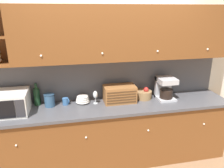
# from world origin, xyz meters

# --- Properties ---
(ground_plane) EXTENTS (24.00, 24.00, 0.00)m
(ground_plane) POSITION_xyz_m (0.00, 0.00, 0.00)
(ground_plane) COLOR #896647
(wall_back) EXTENTS (5.74, 0.06, 2.60)m
(wall_back) POSITION_xyz_m (0.00, 0.03, 1.30)
(wall_back) COLOR silver
(wall_back) RESTS_ON ground_plane
(counter_unit) EXTENTS (3.36, 0.62, 0.91)m
(counter_unit) POSITION_xyz_m (0.00, -0.29, 0.45)
(counter_unit) COLOR brown
(counter_unit) RESTS_ON ground_plane
(backsplash_panel) EXTENTS (3.34, 0.01, 0.61)m
(backsplash_panel) POSITION_xyz_m (0.00, -0.01, 1.21)
(backsplash_panel) COLOR #4C4C51
(backsplash_panel) RESTS_ON counter_unit
(upper_cabinets) EXTENTS (3.34, 0.38, 0.70)m
(upper_cabinets) POSITION_xyz_m (0.16, -0.18, 1.87)
(upper_cabinets) COLOR brown
(upper_cabinets) RESTS_ON backsplash_panel
(microwave) EXTENTS (0.48, 0.43, 0.28)m
(microwave) POSITION_xyz_m (-1.35, -0.27, 1.05)
(microwave) COLOR silver
(microwave) RESTS_ON counter_unit
(wine_bottle) EXTENTS (0.09, 0.09, 0.31)m
(wine_bottle) POSITION_xyz_m (-1.03, -0.08, 1.05)
(wine_bottle) COLOR #19381E
(wine_bottle) RESTS_ON counter_unit
(storage_canister) EXTENTS (0.14, 0.14, 0.18)m
(storage_canister) POSITION_xyz_m (-0.86, -0.16, 0.99)
(storage_canister) COLOR #33567A
(storage_canister) RESTS_ON counter_unit
(mug) EXTENTS (0.10, 0.08, 0.10)m
(mug) POSITION_xyz_m (-0.64, -0.15, 0.95)
(mug) COLOR #38669E
(mug) RESTS_ON counter_unit
(bowl_stack_on_counter) EXTENTS (0.20, 0.20, 0.12)m
(bowl_stack_on_counter) POSITION_xyz_m (-0.41, -0.14, 0.96)
(bowl_stack_on_counter) COLOR silver
(bowl_stack_on_counter) RESTS_ON counter_unit
(wine_glass) EXTENTS (0.07, 0.07, 0.19)m
(wine_glass) POSITION_xyz_m (-0.24, -0.19, 1.03)
(wine_glass) COLOR silver
(wine_glass) RESTS_ON counter_unit
(bread_box) EXTENTS (0.45, 0.27, 0.24)m
(bread_box) POSITION_xyz_m (0.11, -0.20, 1.02)
(bread_box) COLOR #996033
(bread_box) RESTS_ON counter_unit
(fruit_basket) EXTENTS (0.24, 0.24, 0.18)m
(fruit_basket) POSITION_xyz_m (0.49, -0.15, 0.97)
(fruit_basket) COLOR #937047
(fruit_basket) RESTS_ON counter_unit
(coffee_maker) EXTENTS (0.25, 0.27, 0.33)m
(coffee_maker) POSITION_xyz_m (0.79, -0.22, 1.07)
(coffee_maker) COLOR #B7B7BC
(coffee_maker) RESTS_ON counter_unit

